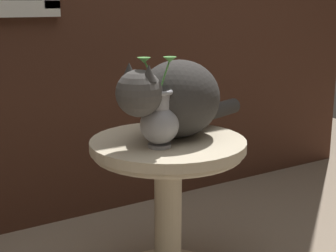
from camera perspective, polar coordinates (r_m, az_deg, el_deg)
name	(u,v)px	position (r m, az deg, el deg)	size (l,w,h in m)	color
wicker_side_table	(168,185)	(1.85, 0.00, -6.67)	(0.56, 0.56, 0.56)	beige
cat	(175,98)	(1.80, 0.83, 3.12)	(0.64, 0.37, 0.29)	#33302D
pewter_vase_with_ivy	(159,119)	(1.68, -0.98, 0.74)	(0.13, 0.13, 0.30)	#99999E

